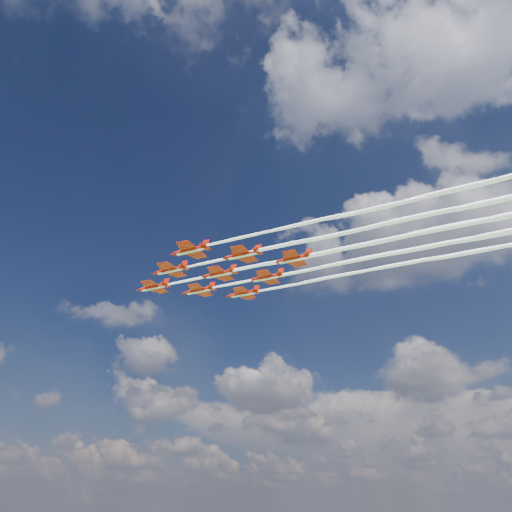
# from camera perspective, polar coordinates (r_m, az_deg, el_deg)

# --- Properties ---
(jet_lead) EXTENTS (138.72, 21.86, 2.88)m
(jet_lead) POSITION_cam_1_polar(r_m,az_deg,el_deg) (127.01, 13.43, 1.53)
(jet_lead) COLOR #B8170A
(jet_row2_port) EXTENTS (138.72, 21.86, 2.88)m
(jet_row2_port) POSITION_cam_1_polar(r_m,az_deg,el_deg) (119.15, 17.80, 4.22)
(jet_row2_port) COLOR #B8170A
(jet_row2_starb) EXTENTS (138.72, 21.86, 2.88)m
(jet_row2_starb) POSITION_cam_1_polar(r_m,az_deg,el_deg) (132.77, 18.80, 0.98)
(jet_row2_starb) COLOR #B8170A
(jet_row3_port) EXTENTS (138.72, 21.86, 2.88)m
(jet_row3_port) POSITION_cam_1_polar(r_m,az_deg,el_deg) (112.37, 22.78, 7.22)
(jet_row3_port) COLOR #B8170A
(jet_row3_centre) EXTENTS (138.72, 21.86, 2.88)m
(jet_row3_centre) POSITION_cam_1_polar(r_m,az_deg,el_deg) (125.76, 23.29, 3.48)
(jet_row3_centre) COLOR #B8170A
(jet_row3_starb) EXTENTS (138.72, 21.86, 2.88)m
(jet_row3_starb) POSITION_cam_1_polar(r_m,az_deg,el_deg) (139.60, 23.69, 0.47)
(jet_row3_starb) COLOR #B8170A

